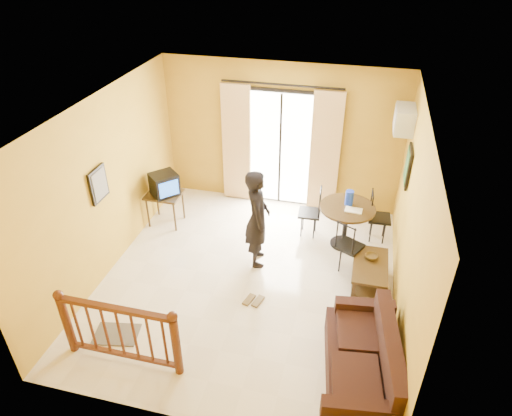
% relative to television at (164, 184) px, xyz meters
% --- Properties ---
extents(ground, '(5.00, 5.00, 0.00)m').
position_rel_television_xyz_m(ground, '(1.87, -1.20, -0.83)').
color(ground, beige).
rests_on(ground, ground).
extents(room_shell, '(5.00, 5.00, 5.00)m').
position_rel_television_xyz_m(room_shell, '(1.87, -1.20, 0.87)').
color(room_shell, white).
rests_on(room_shell, ground).
extents(balcony_door, '(2.25, 0.14, 2.46)m').
position_rel_television_xyz_m(balcony_door, '(1.87, 1.23, 0.35)').
color(balcony_door, black).
rests_on(balcony_door, ground).
extents(tv_table, '(0.63, 0.53, 0.63)m').
position_rel_television_xyz_m(tv_table, '(-0.03, 0.00, -0.28)').
color(tv_table, black).
rests_on(tv_table, ground).
extents(television, '(0.60, 0.61, 0.40)m').
position_rel_television_xyz_m(television, '(0.00, 0.00, 0.00)').
color(television, black).
rests_on(television, tv_table).
extents(picture_left, '(0.05, 0.42, 0.52)m').
position_rel_television_xyz_m(picture_left, '(-0.35, -1.40, 0.72)').
color(picture_left, black).
rests_on(picture_left, room_shell).
extents(dining_table, '(0.94, 0.94, 0.78)m').
position_rel_television_xyz_m(dining_table, '(3.26, 0.10, -0.21)').
color(dining_table, black).
rests_on(dining_table, ground).
extents(water_jug, '(0.14, 0.14, 0.26)m').
position_rel_television_xyz_m(water_jug, '(3.27, 0.18, 0.08)').
color(water_jug, '#1634D2').
rests_on(water_jug, dining_table).
extents(serving_tray, '(0.29, 0.20, 0.02)m').
position_rel_television_xyz_m(serving_tray, '(3.36, 0.00, -0.04)').
color(serving_tray, beige).
rests_on(serving_tray, dining_table).
extents(dining_chairs, '(1.63, 1.43, 0.95)m').
position_rel_television_xyz_m(dining_chairs, '(3.26, 0.04, -0.83)').
color(dining_chairs, black).
rests_on(dining_chairs, ground).
extents(air_conditioner, '(0.31, 0.60, 0.40)m').
position_rel_television_xyz_m(air_conditioner, '(3.96, 0.75, 1.32)').
color(air_conditioner, silver).
rests_on(air_conditioner, room_shell).
extents(botanical_print, '(0.05, 0.50, 0.60)m').
position_rel_television_xyz_m(botanical_print, '(4.08, 0.10, 0.82)').
color(botanical_print, black).
rests_on(botanical_print, room_shell).
extents(coffee_table, '(0.52, 0.94, 0.42)m').
position_rel_television_xyz_m(coffee_table, '(3.72, -0.88, -0.55)').
color(coffee_table, black).
rests_on(coffee_table, ground).
extents(bowl, '(0.26, 0.26, 0.06)m').
position_rel_television_xyz_m(bowl, '(3.72, -0.73, -0.38)').
color(bowl, '#4F3D1B').
rests_on(bowl, coffee_table).
extents(sofa, '(1.00, 1.82, 0.82)m').
position_rel_television_xyz_m(sofa, '(3.72, -2.65, -0.53)').
color(sofa, black).
rests_on(sofa, ground).
extents(standing_person, '(0.56, 0.70, 1.69)m').
position_rel_television_xyz_m(standing_person, '(1.89, -0.70, 0.01)').
color(standing_person, black).
rests_on(standing_person, ground).
extents(stair_balustrade, '(1.63, 0.13, 1.04)m').
position_rel_television_xyz_m(stair_balustrade, '(0.72, -3.10, -0.27)').
color(stair_balustrade, '#471E0F').
rests_on(stair_balustrade, ground).
extents(doormat, '(0.66, 0.50, 0.02)m').
position_rel_television_xyz_m(doormat, '(0.39, -2.75, -0.82)').
color(doormat, '#524C42').
rests_on(doormat, ground).
extents(sandals, '(0.30, 0.27, 0.03)m').
position_rel_television_xyz_m(sandals, '(2.07, -1.66, -0.82)').
color(sandals, '#4F3D1B').
rests_on(sandals, ground).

